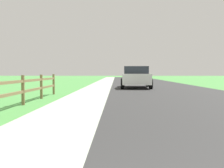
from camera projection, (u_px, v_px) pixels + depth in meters
The scene contains 5 objects.
ground_plane at pixel (112, 83), 25.71m from camera, with size 120.00×120.00×0.00m, color #46883F.
road_asphalt at pixel (145, 83), 27.65m from camera, with size 7.00×66.00×0.01m, color #2B2B2B.
curb_concrete at pixel (85, 83), 27.76m from camera, with size 6.00×66.00×0.01m, color #A3B09A.
grass_verge at pixel (72, 83), 27.79m from camera, with size 5.00×66.00×0.00m, color #46883F.
parked_suv_white at pixel (136, 77), 18.49m from camera, with size 2.26×4.66×1.54m.
Camera 1 is at (0.39, -0.69, 1.11)m, focal length 40.85 mm.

